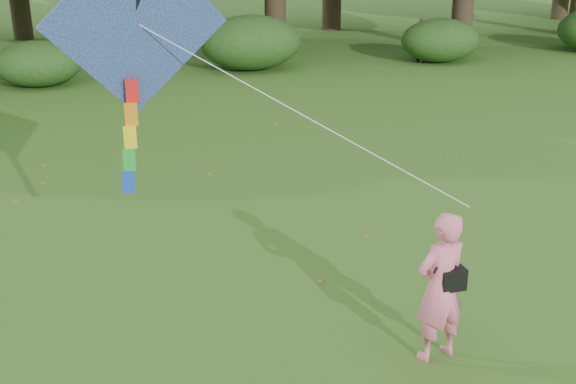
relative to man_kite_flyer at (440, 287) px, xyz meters
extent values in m
plane|color=#265114|center=(-0.96, 0.01, -0.92)|extent=(100.00, 100.00, 0.00)
imported|color=pink|center=(0.00, 0.00, 0.00)|extent=(0.75, 0.58, 1.85)
imported|color=#695F5D|center=(8.42, 17.71, -0.13)|extent=(0.78, 1.00, 1.59)
cube|color=black|center=(0.12, -0.03, 0.11)|extent=(0.30, 0.20, 0.26)
cylinder|color=black|center=(0.00, -0.04, 0.47)|extent=(0.33, 0.14, 0.47)
cube|color=#2947B2|center=(-3.12, 1.20, 2.95)|extent=(2.00, 0.51, 2.01)
cube|color=black|center=(-3.12, 1.23, 2.95)|extent=(0.33, 0.58, 1.81)
cylinder|color=white|center=(-1.44, 0.57, 1.97)|extent=(3.38, 1.26, 1.97)
cube|color=red|center=(-3.22, 1.22, 2.24)|extent=(0.14, 0.06, 0.26)
cube|color=orange|center=(-3.25, 1.22, 1.98)|extent=(0.14, 0.06, 0.26)
cube|color=yellow|center=(-3.28, 1.22, 1.72)|extent=(0.14, 0.06, 0.26)
cube|color=green|center=(-3.31, 1.22, 1.46)|extent=(0.14, 0.06, 0.26)
cube|color=blue|center=(-3.34, 1.22, 1.20)|extent=(0.14, 0.06, 0.26)
cylinder|color=#3A2D1E|center=(-2.96, 20.01, 0.65)|extent=(0.80, 0.80, 3.15)
cylinder|color=#3A2D1E|center=(4.04, 22.01, 0.91)|extent=(0.86, 0.86, 3.67)
cylinder|color=#3A2D1E|center=(11.04, 19.51, 0.79)|extent=(0.83, 0.83, 3.43)
ellipsoid|color=#264919|center=(-4.96, 17.11, -0.21)|extent=(2.66, 2.09, 1.42)
ellipsoid|color=#264919|center=(2.04, 17.91, 0.01)|extent=(3.50, 2.75, 1.88)
ellipsoid|color=#264919|center=(9.04, 17.41, -0.14)|extent=(2.94, 2.31, 1.58)
cube|color=olive|center=(-0.71, 2.18, -0.92)|extent=(0.13, 0.14, 0.01)
cube|color=olive|center=(0.95, 10.68, -0.92)|extent=(0.14, 0.11, 0.01)
cube|color=olive|center=(3.91, 10.23, -0.92)|extent=(0.10, 0.13, 0.01)
cube|color=olive|center=(-4.67, 7.67, -0.92)|extent=(0.11, 0.14, 0.01)
cube|color=olive|center=(0.55, 3.51, -0.92)|extent=(0.14, 0.13, 0.01)
cube|color=olive|center=(-5.12, 6.78, -0.92)|extent=(0.14, 0.13, 0.01)
cube|color=olive|center=(-4.69, 8.81, -0.92)|extent=(0.13, 0.14, 0.01)
cube|color=olive|center=(-1.41, 7.34, -0.92)|extent=(0.13, 0.14, 0.01)
camera|label=1|loc=(-3.74, -6.59, 3.95)|focal=45.00mm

